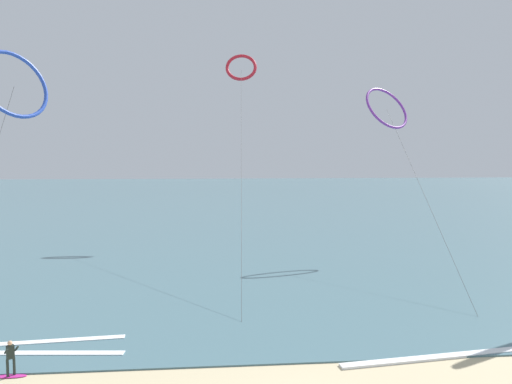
% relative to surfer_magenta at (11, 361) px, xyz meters
% --- Properties ---
extents(sea_water, '(400.00, 200.00, 0.08)m').
position_rel_surfer_magenta_xyz_m(sea_water, '(12.59, 100.15, -0.70)').
color(sea_water, '#476B75').
rests_on(sea_water, ground).
extents(surfer_magenta, '(1.40, 0.72, 1.70)m').
position_rel_surfer_magenta_xyz_m(surfer_magenta, '(0.00, 0.00, 0.00)').
color(surfer_magenta, '#CC288E').
rests_on(surfer_magenta, ground).
extents(kite_cobalt, '(5.10, 8.29, 18.14)m').
position_rel_surfer_magenta_xyz_m(kite_cobalt, '(-5.58, 15.38, 14.75)').
color(kite_cobalt, '#2647B7').
rests_on(kite_cobalt, ground).
extents(kite_crimson, '(4.32, 35.91, 23.65)m').
position_rel_surfer_magenta_xyz_m(kite_crimson, '(12.85, 40.47, 20.94)').
color(kite_crimson, red).
rests_on(kite_crimson, ground).
extents(kite_violet, '(6.21, 24.75, 17.66)m').
position_rel_surfer_magenta_xyz_m(kite_violet, '(27.74, 27.73, 14.55)').
color(kite_violet, purple).
rests_on(kite_violet, ground).
extents(wave_crest_near, '(11.37, 1.87, 0.12)m').
position_rel_surfer_magenta_xyz_m(wave_crest_near, '(20.96, 0.28, -0.68)').
color(wave_crest_near, white).
rests_on(wave_crest_near, ground).
extents(wave_crest_mid, '(8.75, 1.25, 0.12)m').
position_rel_surfer_magenta_xyz_m(wave_crest_mid, '(0.34, 2.38, -0.68)').
color(wave_crest_mid, white).
rests_on(wave_crest_mid, ground).
extents(wave_crest_far, '(12.47, 1.56, 0.12)m').
position_rel_surfer_magenta_xyz_m(wave_crest_far, '(-1.90, 3.73, -0.68)').
color(wave_crest_far, white).
rests_on(wave_crest_far, ground).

